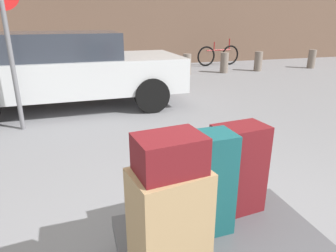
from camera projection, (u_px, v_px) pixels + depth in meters
luggage_cart at (222, 249)px, 1.90m from camera, size 1.28×0.89×0.34m
suitcase_tan_stacked_top at (169, 223)px, 1.56m from camera, size 0.43×0.34×0.61m
suitcase_maroon_center at (238, 169)px, 2.09m from camera, size 0.38×0.26×0.64m
suitcase_teal_front_right at (201, 185)px, 1.86m from camera, size 0.41×0.24×0.67m
duffel_bag_maroon_topmost_pile at (169, 154)px, 1.43m from camera, size 0.35×0.28×0.19m
parked_car at (65, 68)px, 5.73m from camera, size 4.33×1.97×1.42m
bicycle_leaning at (218, 55)px, 11.18m from camera, size 1.76×0.25×0.96m
bollard_kerb_near at (187, 64)px, 9.30m from camera, size 0.26×0.26×0.64m
bollard_kerb_mid at (224, 63)px, 9.65m from camera, size 0.26×0.26×0.64m
bollard_kerb_far at (258, 61)px, 9.99m from camera, size 0.26×0.26×0.64m
bollard_corner at (312, 59)px, 10.57m from camera, size 0.26×0.26×0.64m
no_parking_sign at (8, 37)px, 4.29m from camera, size 0.50×0.10×2.25m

